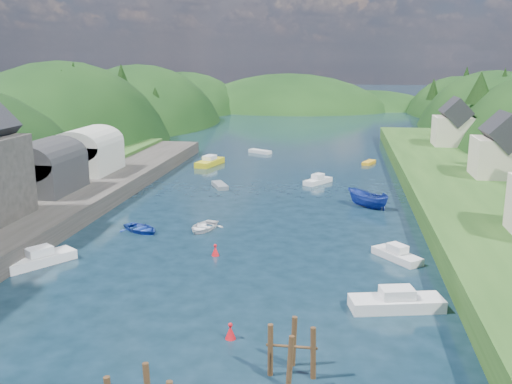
# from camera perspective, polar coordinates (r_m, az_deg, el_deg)

# --- Properties ---
(ground) EXTENTS (600.00, 600.00, 0.00)m
(ground) POSITION_cam_1_polar(r_m,az_deg,el_deg) (80.71, 2.33, 0.81)
(ground) COLOR black
(ground) RESTS_ON ground
(hillside_left) EXTENTS (44.00, 245.56, 52.00)m
(hillside_left) POSITION_cam_1_polar(r_m,az_deg,el_deg) (119.12, -18.35, 0.29)
(hillside_left) COLOR black
(hillside_left) RESTS_ON ground
(far_hills) EXTENTS (103.00, 68.00, 44.00)m
(far_hills) POSITION_cam_1_polar(r_m,az_deg,el_deg) (204.44, 6.47, 5.33)
(far_hills) COLOR black
(far_hills) RESTS_ON ground
(hill_trees) EXTENTS (92.82, 150.50, 11.42)m
(hill_trees) POSITION_cam_1_polar(r_m,az_deg,el_deg) (93.69, 3.72, 9.40)
(hill_trees) COLOR black
(hill_trees) RESTS_ON ground
(boat_sheds) EXTENTS (7.00, 21.00, 7.50)m
(boat_sheds) POSITION_cam_1_polar(r_m,az_deg,el_deg) (76.63, -18.34, 3.48)
(boat_sheds) COLOR #2D2D30
(boat_sheds) RESTS_ON quay_left
(terrace_right) EXTENTS (16.00, 120.00, 2.40)m
(terrace_right) POSITION_cam_1_polar(r_m,az_deg,el_deg) (72.17, 21.55, -0.67)
(terrace_right) COLOR #234719
(terrace_right) RESTS_ON ground
(right_bank_cottages) EXTENTS (9.00, 59.24, 8.41)m
(right_bank_cottages) POSITION_cam_1_polar(r_m,az_deg,el_deg) (79.97, 22.64, 3.93)
(right_bank_cottages) COLOR beige
(right_bank_cottages) RESTS_ON terrace_right
(piling_cluster_far) EXTENTS (2.88, 2.72, 3.69)m
(piling_cluster_far) POSITION_cam_1_polar(r_m,az_deg,el_deg) (33.15, 3.59, -16.05)
(piling_cluster_far) COLOR #382314
(piling_cluster_far) RESTS_ON ground
(channel_buoy_near) EXTENTS (0.70, 0.70, 1.10)m
(channel_buoy_near) POSITION_cam_1_polar(r_m,az_deg,el_deg) (37.40, -2.57, -13.79)
(channel_buoy_near) COLOR #B60E16
(channel_buoy_near) RESTS_ON ground
(channel_buoy_far) EXTENTS (0.70, 0.70, 1.10)m
(channel_buoy_far) POSITION_cam_1_polar(r_m,az_deg,el_deg) (51.89, -4.09, -5.86)
(channel_buoy_far) COLOR #B60E16
(channel_buoy_far) RESTS_ON ground
(moored_boats) EXTENTS (35.77, 93.02, 2.20)m
(moored_boats) POSITION_cam_1_polar(r_m,az_deg,el_deg) (61.29, 0.79, -2.71)
(moored_boats) COLOR white
(moored_boats) RESTS_ON ground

